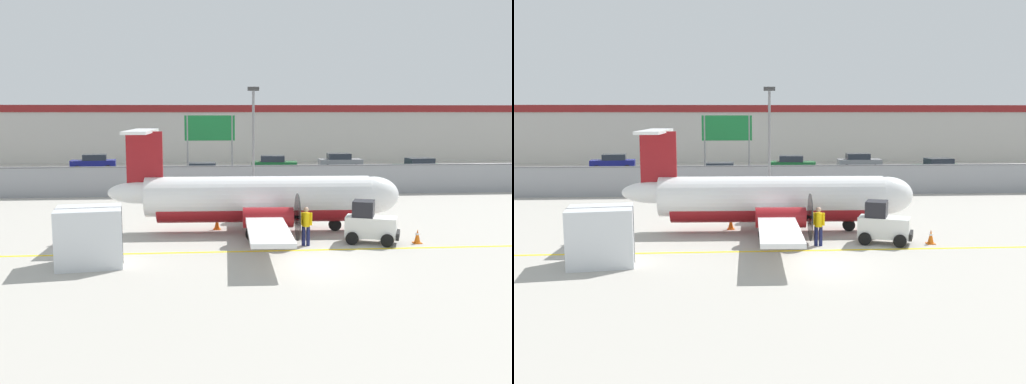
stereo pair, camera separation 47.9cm
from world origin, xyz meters
The scene contains 19 objects.
ground_plane centered at (0.00, 2.00, 0.00)m, with size 140.00×140.00×0.01m.
perimeter_fence centered at (0.00, 18.00, 1.12)m, with size 98.00×0.10×2.10m.
parking_lot_strip centered at (0.00, 29.50, 0.06)m, with size 98.00×17.00×0.12m.
background_building centered at (0.00, 47.99, 3.26)m, with size 91.00×8.10×6.50m.
commuter_airplane centered at (-0.75, 5.90, 1.60)m, with size 14.03×16.04×4.92m.
baggage_tug centered at (3.74, 3.12, 0.86)m, with size 2.57×2.04×1.88m.
ground_crew_worker centered at (0.83, 2.83, 0.95)m, with size 0.55×0.40×1.70m.
cargo_container centered at (-7.85, 0.40, 1.10)m, with size 2.66×2.32×2.20m.
traffic_cone_near_left centered at (-1.37, 8.53, 0.31)m, with size 0.36×0.36×0.64m.
traffic_cone_near_right centered at (-2.96, 6.58, 0.31)m, with size 0.36×0.36×0.64m.
traffic_cone_far_left centered at (5.82, 2.85, 0.31)m, with size 0.36×0.36×0.64m.
parked_car_0 centered at (-14.31, 34.67, 0.89)m, with size 4.36×2.36×1.58m.
parked_car_1 centered at (-8.79, 26.15, 0.89)m, with size 4.32×2.26×1.58m.
parked_car_2 centered at (-3.94, 24.75, 0.89)m, with size 4.25×2.10×1.58m.
parked_car_3 centered at (2.80, 31.65, 0.89)m, with size 4.37×2.39×1.58m.
parked_car_4 centered at (9.59, 33.92, 0.89)m, with size 4.24×2.08×1.58m.
parked_car_5 centered at (15.21, 27.76, 0.89)m, with size 4.37×2.39×1.58m.
apron_light_pole centered at (-0.54, 14.15, 4.30)m, with size 0.70×0.30×7.27m.
highway_sign centered at (-3.20, 20.16, 4.14)m, with size 3.60×0.14×5.50m.
Camera 2 is at (-2.89, -21.12, 5.78)m, focal length 40.00 mm.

